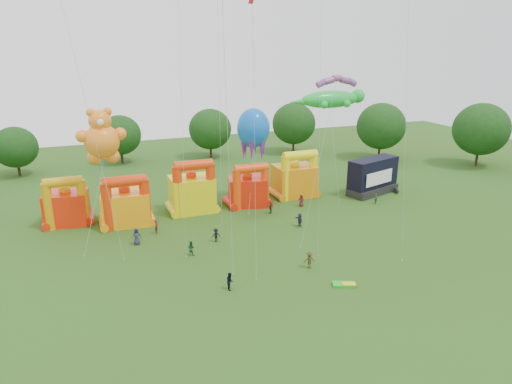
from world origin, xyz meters
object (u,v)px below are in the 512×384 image
object	(u,v)px
bouncy_castle_0	(67,206)
spectator_4	(271,208)
gecko_kite	(333,134)
teddy_bear_kite	(97,186)
stage_trailer	(373,176)
spectator_0	(137,236)
octopus_kite	(252,154)
bouncy_castle_2	(192,192)

from	to	relation	value
bouncy_castle_0	spectator_4	xyz separation A→B (m)	(24.80, -5.68, -1.59)
gecko_kite	teddy_bear_kite	bearing A→B (deg)	-172.20
bouncy_castle_0	teddy_bear_kite	distance (m)	8.07
spectator_4	stage_trailer	bearing A→B (deg)	149.42
stage_trailer	spectator_0	bearing A→B (deg)	-169.92
octopus_kite	spectator_4	size ratio (longest dim) A/B	8.09
stage_trailer	octopus_kite	distance (m)	19.04
stage_trailer	teddy_bear_kite	distance (m)	39.06
gecko_kite	octopus_kite	bearing A→B (deg)	177.34
spectator_0	spectator_4	world-z (taller)	spectator_0
octopus_kite	spectator_0	distance (m)	19.84
stage_trailer	teddy_bear_kite	size ratio (longest dim) A/B	0.61
bouncy_castle_2	spectator_4	size ratio (longest dim) A/B	4.47
teddy_bear_kite	spectator_4	world-z (taller)	teddy_bear_kite
spectator_0	bouncy_castle_2	bearing A→B (deg)	40.61
teddy_bear_kite	octopus_kite	distance (m)	21.02
teddy_bear_kite	gecko_kite	size ratio (longest dim) A/B	0.96
bouncy_castle_0	teddy_bear_kite	xyz separation A→B (m)	(3.60, -6.10, 3.87)
stage_trailer	gecko_kite	xyz separation A→B (m)	(-6.29, 1.50, 6.54)
spectator_0	spectator_4	bearing A→B (deg)	8.17
teddy_bear_kite	octopus_kite	world-z (taller)	teddy_bear_kite
bouncy_castle_2	gecko_kite	world-z (taller)	gecko_kite
bouncy_castle_0	spectator_4	distance (m)	25.49
spectator_0	spectator_4	size ratio (longest dim) A/B	1.20
bouncy_castle_2	gecko_kite	distance (m)	21.58
spectator_4	teddy_bear_kite	bearing A→B (deg)	-37.68
teddy_bear_kite	spectator_0	size ratio (longest dim) A/B	7.48
octopus_kite	stage_trailer	bearing A→B (deg)	-6.40
bouncy_castle_2	spectator_0	xyz separation A→B (m)	(-8.39, -8.20, -1.78)
bouncy_castle_0	spectator_0	distance (m)	11.87
bouncy_castle_0	stage_trailer	bearing A→B (deg)	-4.25
bouncy_castle_0	spectator_4	world-z (taller)	bouncy_castle_0
bouncy_castle_0	teddy_bear_kite	bearing A→B (deg)	-59.43
bouncy_castle_0	octopus_kite	world-z (taller)	octopus_kite
octopus_kite	spectator_0	world-z (taller)	octopus_kite
stage_trailer	gecko_kite	distance (m)	9.19
octopus_kite	spectator_4	bearing A→B (deg)	-80.17
stage_trailer	gecko_kite	bearing A→B (deg)	166.60
bouncy_castle_2	octopus_kite	bearing A→B (deg)	0.92
bouncy_castle_0	stage_trailer	world-z (taller)	bouncy_castle_0
stage_trailer	octopus_kite	bearing A→B (deg)	173.60
stage_trailer	gecko_kite	world-z (taller)	gecko_kite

